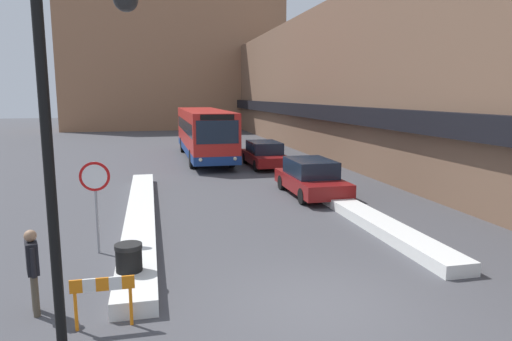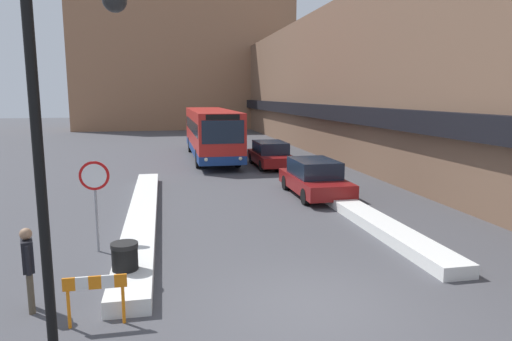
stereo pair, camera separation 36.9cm
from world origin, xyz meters
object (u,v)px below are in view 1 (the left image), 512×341
Objects in this scene: city_bus at (204,132)px; trash_bin at (129,265)px; parked_car_middle at (264,154)px; stop_sign at (95,187)px; construction_barricade at (103,292)px; pedestrian at (33,264)px; street_lamp at (68,129)px; parked_car_front at (311,178)px.

trash_bin is at bearing -101.30° from city_bus.
stop_sign is at bearing -120.58° from parked_car_middle.
stop_sign reaches higher than construction_barricade.
parked_car_middle is at bearing 59.42° from stop_sign.
trash_bin is at bearing 101.65° from pedestrian.
street_lamp reaches higher than parked_car_middle.
parked_car_front is 9.54m from stop_sign.
street_lamp is at bearing -106.40° from construction_barricade.
pedestrian is at bearing -117.64° from parked_car_middle.
construction_barricade is at bearing 73.60° from street_lamp.
city_bus reaches higher than pedestrian.
city_bus is 11.22× the size of construction_barricade.
pedestrian is (-8.62, -16.47, 0.27)m from parked_car_middle.
pedestrian is 1.98m from trash_bin.
parked_car_middle is (3.01, -4.08, -1.00)m from city_bus.
parked_car_middle is 19.90m from street_lamp.
street_lamp reaches higher than construction_barricade.
construction_barricade is at bearing -101.85° from trash_bin.
trash_bin is at bearing 76.65° from street_lamp.
pedestrian is 1.74× the size of trash_bin.
street_lamp is 3.51× the size of pedestrian.
pedestrian is (-5.62, -20.55, -0.73)m from city_bus.
parked_car_front is 11.97m from construction_barricade.
trash_bin is (-6.94, -15.57, -0.25)m from parked_car_middle.
stop_sign reaches higher than pedestrian.
city_bus is 21.32m from pedestrian.
parked_car_middle is (0.00, 7.85, -0.02)m from parked_car_front.
city_bus is at bearing 78.46° from street_lamp.
parked_car_middle is at bearing 67.43° from street_lamp.
city_bus reaches higher than parked_car_middle.
parked_car_front is (3.01, -11.93, -0.98)m from city_bus.
stop_sign is 0.42× the size of street_lamp.
construction_barricade is (-4.30, -21.41, -1.06)m from city_bus.
city_bus is 22.80m from street_lamp.
trash_bin reaches higher than construction_barricade.
city_bus is at bearing 148.23° from pedestrian.
street_lamp is 5.26× the size of construction_barricade.
parked_car_front is at bearing 118.51° from pedestrian.
trash_bin is at bearing -69.44° from stop_sign.
parked_car_front is 4.15× the size of construction_barricade.
stop_sign is at bearing 93.00° from street_lamp.
parked_car_front is 10.38m from trash_bin.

